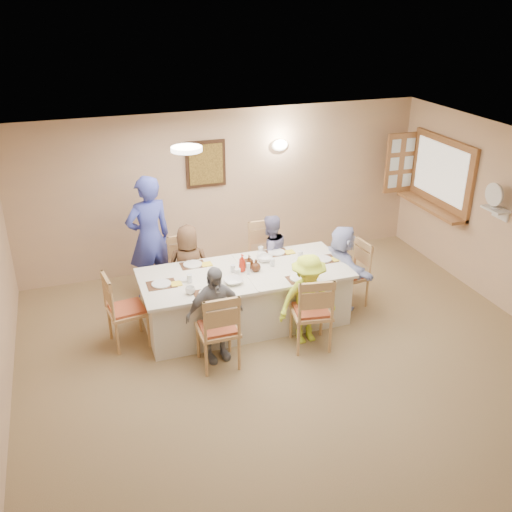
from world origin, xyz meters
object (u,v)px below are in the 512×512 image
object	(u,v)px
chair_front_left	(218,328)
serving_hatch	(442,174)
chair_back_left	(187,271)
chair_left_end	(127,309)
diner_front_right	(307,299)
caregiver	(149,238)
diner_back_left	(189,267)
dining_table	(245,297)
desk_fan	(496,199)
chair_front_right	(311,310)
diner_front_left	(215,314)
chair_back_right	(267,258)
chair_right_end	(350,274)
diner_back_right	(270,255)
diner_right_end	(342,267)
condiment_ketchup	(242,263)

from	to	relation	value
chair_front_left	serving_hatch	bearing A→B (deg)	-158.19
chair_back_left	chair_left_end	bearing A→B (deg)	-146.45
diner_front_right	caregiver	bearing A→B (deg)	128.64
diner_back_left	chair_back_left	bearing A→B (deg)	-81.20
dining_table	caregiver	distance (m)	1.65
desk_fan	caregiver	size ratio (longest dim) A/B	0.16
chair_front_right	diner_front_left	distance (m)	1.21
chair_back_left	caregiver	size ratio (longest dim) A/B	0.53
chair_back_right	diner_front_left	xyz separation A→B (m)	(-1.20, -1.48, 0.10)
chair_right_end	diner_front_right	size ratio (longest dim) A/B	0.79
diner_back_right	caregiver	size ratio (longest dim) A/B	0.67
chair_back_right	chair_left_end	bearing A→B (deg)	-157.12
chair_front_right	diner_right_end	xyz separation A→B (m)	(0.82, 0.80, 0.10)
chair_back_left	diner_back_left	bearing A→B (deg)	-96.55
serving_hatch	diner_front_right	size ratio (longest dim) A/B	1.25
serving_hatch	condiment_ketchup	xyz separation A→B (m)	(-3.53, -0.80, -0.62)
chair_left_end	diner_back_left	size ratio (longest dim) A/B	0.82
diner_front_right	condiment_ketchup	xyz separation A→B (m)	(-0.63, 0.71, 0.28)
chair_front_left	diner_back_right	world-z (taller)	diner_back_right
diner_front_left	diner_right_end	distance (m)	2.13
chair_back_right	diner_back_right	distance (m)	0.15
diner_back_left	dining_table	bearing A→B (deg)	140.22
chair_back_left	chair_right_end	distance (m)	2.29
diner_back_left	diner_right_end	xyz separation A→B (m)	(2.02, -0.68, -0.00)
chair_right_end	caregiver	size ratio (longest dim) A/B	0.52
chair_right_end	condiment_ketchup	bearing A→B (deg)	-96.68
chair_front_left	chair_front_right	bearing A→B (deg)	-179.85
desk_fan	condiment_ketchup	size ratio (longest dim) A/B	1.24
chair_front_left	diner_right_end	bearing A→B (deg)	-158.25
diner_back_left	condiment_ketchup	bearing A→B (deg)	140.10
diner_back_right	condiment_ketchup	world-z (taller)	diner_back_right
chair_right_end	caregiver	distance (m)	2.88
chair_back_right	chair_right_end	xyz separation A→B (m)	(0.95, -0.80, -0.04)
chair_left_end	diner_front_left	world-z (taller)	diner_front_left
diner_back_right	condiment_ketchup	distance (m)	0.94
dining_table	chair_right_end	world-z (taller)	chair_right_end
diner_back_left	diner_front_right	bearing A→B (deg)	140.22
desk_fan	diner_right_end	world-z (taller)	desk_fan
chair_back_right	diner_front_right	distance (m)	1.48
chair_front_left	chair_left_end	size ratio (longest dim) A/B	1.01
dining_table	diner_front_right	size ratio (longest dim) A/B	2.28
chair_front_right	caregiver	xyz separation A→B (m)	(-1.65, 1.95, 0.41)
desk_fan	chair_back_right	distance (m)	3.26
desk_fan	diner_front_left	distance (m)	4.11
caregiver	diner_front_right	bearing A→B (deg)	116.35
diner_front_right	caregiver	xyz separation A→B (m)	(-1.65, 1.83, 0.32)
serving_hatch	desk_fan	distance (m)	1.36
serving_hatch	diner_front_left	xyz separation A→B (m)	(-4.10, -1.51, -0.88)
desk_fan	chair_front_left	distance (m)	4.14
chair_back_right	diner_back_left	xyz separation A→B (m)	(-1.20, -0.12, 0.09)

